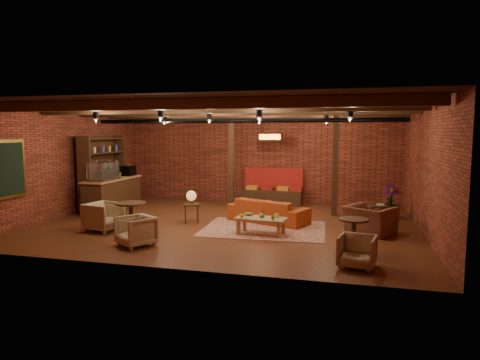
% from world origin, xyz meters
% --- Properties ---
extents(floor, '(10.00, 10.00, 0.00)m').
position_xyz_m(floor, '(0.00, 0.00, 0.00)').
color(floor, '#371A0D').
rests_on(floor, ground).
extents(ceiling, '(10.00, 8.00, 0.02)m').
position_xyz_m(ceiling, '(0.00, 0.00, 3.20)').
color(ceiling, black).
rests_on(ceiling, wall_back).
extents(wall_back, '(10.00, 0.02, 3.20)m').
position_xyz_m(wall_back, '(0.00, 4.00, 1.60)').
color(wall_back, maroon).
rests_on(wall_back, ground).
extents(wall_front, '(10.00, 0.02, 3.20)m').
position_xyz_m(wall_front, '(0.00, -4.00, 1.60)').
color(wall_front, maroon).
rests_on(wall_front, ground).
extents(wall_left, '(0.02, 8.00, 3.20)m').
position_xyz_m(wall_left, '(-5.00, 0.00, 1.60)').
color(wall_left, maroon).
rests_on(wall_left, ground).
extents(wall_right, '(0.02, 8.00, 3.20)m').
position_xyz_m(wall_right, '(5.00, 0.00, 1.60)').
color(wall_right, maroon).
rests_on(wall_right, ground).
extents(ceiling_beams, '(9.80, 6.40, 0.22)m').
position_xyz_m(ceiling_beams, '(0.00, 0.00, 3.08)').
color(ceiling_beams, '#321E10').
rests_on(ceiling_beams, ceiling).
extents(ceiling_pipe, '(9.60, 0.12, 0.12)m').
position_xyz_m(ceiling_pipe, '(0.00, 1.60, 2.85)').
color(ceiling_pipe, black).
rests_on(ceiling_pipe, ceiling).
extents(post_left, '(0.16, 0.16, 3.20)m').
position_xyz_m(post_left, '(-0.60, 2.60, 1.60)').
color(post_left, '#321E10').
rests_on(post_left, ground).
extents(post_right, '(0.16, 0.16, 3.20)m').
position_xyz_m(post_right, '(2.80, 2.00, 1.60)').
color(post_right, '#321E10').
rests_on(post_right, ground).
extents(service_counter, '(0.80, 2.50, 1.60)m').
position_xyz_m(service_counter, '(-4.10, 1.00, 0.80)').
color(service_counter, '#321E10').
rests_on(service_counter, ground).
extents(plant_counter, '(0.35, 0.39, 0.30)m').
position_xyz_m(plant_counter, '(-4.00, 1.20, 1.22)').
color(plant_counter, '#337F33').
rests_on(plant_counter, service_counter).
extents(shelving_hutch, '(0.52, 2.00, 2.40)m').
position_xyz_m(shelving_hutch, '(-4.50, 1.10, 1.20)').
color(shelving_hutch, '#321E10').
rests_on(shelving_hutch, ground).
extents(chalkboard_menu, '(0.08, 0.96, 1.46)m').
position_xyz_m(chalkboard_menu, '(-4.93, -2.30, 1.60)').
color(chalkboard_menu, black).
rests_on(chalkboard_menu, wall_left).
extents(banquette, '(2.10, 0.70, 1.00)m').
position_xyz_m(banquette, '(0.60, 3.55, 0.50)').
color(banquette, '#AA211C').
rests_on(banquette, ground).
extents(service_sign, '(0.86, 0.06, 0.30)m').
position_xyz_m(service_sign, '(0.60, 3.10, 2.35)').
color(service_sign, orange).
rests_on(service_sign, ceiling).
extents(ceiling_spotlights, '(6.40, 4.40, 0.28)m').
position_xyz_m(ceiling_spotlights, '(0.00, 0.00, 2.86)').
color(ceiling_spotlights, black).
rests_on(ceiling_spotlights, ceiling).
extents(rug, '(3.25, 2.55, 0.01)m').
position_xyz_m(rug, '(1.10, -0.37, 0.01)').
color(rug, maroon).
rests_on(rug, floor).
extents(sofa, '(2.42, 1.64, 0.66)m').
position_xyz_m(sofa, '(1.05, 0.51, 0.33)').
color(sofa, '#A23C16').
rests_on(sofa, floor).
extents(coffee_table, '(1.29, 0.74, 0.67)m').
position_xyz_m(coffee_table, '(1.14, -0.99, 0.38)').
color(coffee_table, '#966746').
rests_on(coffee_table, floor).
extents(side_table_lamp, '(0.55, 0.55, 0.89)m').
position_xyz_m(side_table_lamp, '(-1.02, -0.06, 0.68)').
color(side_table_lamp, '#321E10').
rests_on(side_table_lamp, floor).
extents(round_table_left, '(0.75, 0.75, 0.78)m').
position_xyz_m(round_table_left, '(-1.99, -1.68, 0.53)').
color(round_table_left, '#321E10').
rests_on(round_table_left, floor).
extents(armchair_a, '(0.86, 0.90, 0.80)m').
position_xyz_m(armchair_a, '(-2.84, -1.58, 0.40)').
color(armchair_a, beige).
rests_on(armchair_a, floor).
extents(armchair_b, '(0.96, 0.95, 0.73)m').
position_xyz_m(armchair_b, '(-1.32, -2.71, 0.37)').
color(armchair_b, beige).
rests_on(armchair_b, floor).
extents(armchair_right, '(1.29, 1.17, 0.94)m').
position_xyz_m(armchair_right, '(3.74, -0.28, 0.47)').
color(armchair_right, brown).
rests_on(armchair_right, floor).
extents(side_table_book, '(0.65, 0.65, 0.59)m').
position_xyz_m(side_table_book, '(3.96, 0.76, 0.52)').
color(side_table_book, '#321E10').
rests_on(side_table_book, floor).
extents(round_table_right, '(0.62, 0.62, 0.72)m').
position_xyz_m(round_table_right, '(3.34, -2.06, 0.48)').
color(round_table_right, '#321E10').
rests_on(round_table_right, floor).
extents(armchair_far, '(0.75, 0.72, 0.67)m').
position_xyz_m(armchair_far, '(3.40, -3.06, 0.33)').
color(armchair_far, beige).
rests_on(armchair_far, floor).
extents(plant_tall, '(1.61, 1.61, 2.85)m').
position_xyz_m(plant_tall, '(4.40, 1.91, 1.42)').
color(plant_tall, '#4C7F4C').
rests_on(plant_tall, floor).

